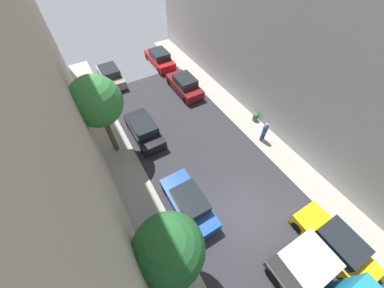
{
  "coord_description": "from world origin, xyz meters",
  "views": [
    {
      "loc": [
        -5.21,
        -2.7,
        12.6
      ],
      "look_at": [
        -0.2,
        5.78,
        0.5
      ],
      "focal_mm": 20.11,
      "sensor_mm": 36.0,
      "label": 1
    }
  ],
  "objects_px": {
    "parked_car_right_3": "(160,59)",
    "pedestrian": "(265,131)",
    "street_tree_2": "(169,250)",
    "street_tree_0": "(96,102)",
    "parked_car_right_2": "(185,85)",
    "parked_car_right_1": "(335,243)",
    "potted_plant_0": "(144,243)",
    "potted_plant_3": "(256,117)",
    "parked_car_left_3": "(111,75)",
    "parked_car_left_2": "(144,130)",
    "parked_car_left_1": "(189,203)"
  },
  "relations": [
    {
      "from": "street_tree_2",
      "to": "parked_car_right_2",
      "type": "bearing_deg",
      "value": 58.69
    },
    {
      "from": "potted_plant_3",
      "to": "potted_plant_0",
      "type": "bearing_deg",
      "value": -158.96
    },
    {
      "from": "potted_plant_3",
      "to": "parked_car_right_2",
      "type": "bearing_deg",
      "value": 114.95
    },
    {
      "from": "parked_car_left_2",
      "to": "potted_plant_0",
      "type": "distance_m",
      "value": 8.06
    },
    {
      "from": "parked_car_left_3",
      "to": "pedestrian",
      "type": "distance_m",
      "value": 15.21
    },
    {
      "from": "parked_car_left_2",
      "to": "parked_car_right_1",
      "type": "xyz_separation_m",
      "value": [
        5.4,
        -12.49,
        0.0
      ]
    },
    {
      "from": "potted_plant_0",
      "to": "parked_car_left_1",
      "type": "bearing_deg",
      "value": 12.72
    },
    {
      "from": "street_tree_2",
      "to": "potted_plant_3",
      "type": "height_order",
      "value": "street_tree_2"
    },
    {
      "from": "pedestrian",
      "to": "potted_plant_0",
      "type": "xyz_separation_m",
      "value": [
        -10.52,
        -2.53,
        -0.37
      ]
    },
    {
      "from": "parked_car_right_2",
      "to": "parked_car_left_1",
      "type": "bearing_deg",
      "value": -118.09
    },
    {
      "from": "parked_car_right_1",
      "to": "parked_car_right_3",
      "type": "height_order",
      "value": "same"
    },
    {
      "from": "parked_car_right_1",
      "to": "parked_car_left_1",
      "type": "bearing_deg",
      "value": 133.25
    },
    {
      "from": "parked_car_left_3",
      "to": "street_tree_0",
      "type": "relative_size",
      "value": 0.7
    },
    {
      "from": "parked_car_right_1",
      "to": "potted_plant_3",
      "type": "distance_m",
      "value": 9.92
    },
    {
      "from": "parked_car_right_1",
      "to": "street_tree_0",
      "type": "relative_size",
      "value": 0.7
    },
    {
      "from": "potted_plant_0",
      "to": "parked_car_left_3",
      "type": "bearing_deg",
      "value": 78.93
    },
    {
      "from": "parked_car_left_2",
      "to": "street_tree_0",
      "type": "relative_size",
      "value": 0.7
    },
    {
      "from": "parked_car_right_1",
      "to": "potted_plant_0",
      "type": "height_order",
      "value": "parked_car_right_1"
    },
    {
      "from": "parked_car_right_2",
      "to": "parked_car_left_2",
      "type": "bearing_deg",
      "value": -148.04
    },
    {
      "from": "parked_car_right_1",
      "to": "pedestrian",
      "type": "relative_size",
      "value": 2.44
    },
    {
      "from": "street_tree_0",
      "to": "potted_plant_3",
      "type": "bearing_deg",
      "value": -14.85
    },
    {
      "from": "street_tree_2",
      "to": "potted_plant_3",
      "type": "xyz_separation_m",
      "value": [
        10.64,
        6.18,
        -3.57
      ]
    },
    {
      "from": "parked_car_left_3",
      "to": "parked_car_right_3",
      "type": "distance_m",
      "value": 5.41
    },
    {
      "from": "parked_car_left_3",
      "to": "pedestrian",
      "type": "xyz_separation_m",
      "value": [
        7.43,
        -13.26,
        0.35
      ]
    },
    {
      "from": "street_tree_2",
      "to": "potted_plant_3",
      "type": "relative_size",
      "value": 7.53
    },
    {
      "from": "parked_car_left_1",
      "to": "potted_plant_0",
      "type": "relative_size",
      "value": 4.18
    },
    {
      "from": "parked_car_right_2",
      "to": "street_tree_2",
      "type": "height_order",
      "value": "street_tree_2"
    },
    {
      "from": "street_tree_0",
      "to": "parked_car_right_2",
      "type": "bearing_deg",
      "value": 24.76
    },
    {
      "from": "parked_car_right_3",
      "to": "parked_car_right_2",
      "type": "bearing_deg",
      "value": -90.0
    },
    {
      "from": "parked_car_left_1",
      "to": "parked_car_right_3",
      "type": "height_order",
      "value": "same"
    },
    {
      "from": "street_tree_2",
      "to": "pedestrian",
      "type": "bearing_deg",
      "value": 23.93
    },
    {
      "from": "parked_car_right_2",
      "to": "parked_car_right_3",
      "type": "xyz_separation_m",
      "value": [
        0.0,
        5.36,
        0.0
      ]
    },
    {
      "from": "parked_car_right_3",
      "to": "street_tree_2",
      "type": "height_order",
      "value": "street_tree_2"
    },
    {
      "from": "parked_car_left_1",
      "to": "street_tree_0",
      "type": "xyz_separation_m",
      "value": [
        -2.33,
        6.55,
        3.83
      ]
    },
    {
      "from": "parked_car_left_1",
      "to": "parked_car_right_3",
      "type": "relative_size",
      "value": 1.0
    },
    {
      "from": "parked_car_left_3",
      "to": "street_tree_2",
      "type": "xyz_separation_m",
      "value": [
        -2.26,
        -17.56,
        3.36
      ]
    },
    {
      "from": "parked_car_left_3",
      "to": "pedestrian",
      "type": "height_order",
      "value": "pedestrian"
    },
    {
      "from": "parked_car_left_2",
      "to": "street_tree_0",
      "type": "height_order",
      "value": "street_tree_0"
    },
    {
      "from": "parked_car_left_2",
      "to": "pedestrian",
      "type": "relative_size",
      "value": 2.44
    },
    {
      "from": "potted_plant_0",
      "to": "potted_plant_3",
      "type": "xyz_separation_m",
      "value": [
        11.47,
        4.41,
        -0.19
      ]
    },
    {
      "from": "parked_car_right_3",
      "to": "potted_plant_3",
      "type": "height_order",
      "value": "parked_car_right_3"
    },
    {
      "from": "parked_car_right_3",
      "to": "pedestrian",
      "type": "bearing_deg",
      "value": -81.56
    },
    {
      "from": "parked_car_left_1",
      "to": "parked_car_right_1",
      "type": "xyz_separation_m",
      "value": [
        5.4,
        -5.74,
        0.0
      ]
    },
    {
      "from": "parked_car_right_1",
      "to": "parked_car_left_3",
      "type": "bearing_deg",
      "value": 104.53
    },
    {
      "from": "potted_plant_0",
      "to": "parked_car_right_2",
      "type": "bearing_deg",
      "value": 51.87
    },
    {
      "from": "street_tree_0",
      "to": "potted_plant_0",
      "type": "bearing_deg",
      "value": -95.99
    },
    {
      "from": "parked_car_left_2",
      "to": "parked_car_left_3",
      "type": "bearing_deg",
      "value": 90.0
    },
    {
      "from": "street_tree_0",
      "to": "potted_plant_0",
      "type": "height_order",
      "value": "street_tree_0"
    },
    {
      "from": "parked_car_left_3",
      "to": "potted_plant_3",
      "type": "relative_size",
      "value": 5.93
    },
    {
      "from": "pedestrian",
      "to": "parked_car_left_3",
      "type": "bearing_deg",
      "value": 119.24
    }
  ]
}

